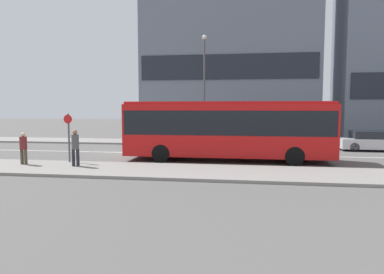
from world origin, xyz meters
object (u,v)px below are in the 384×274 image
at_px(parked_car_0, 370,141).
at_px(street_lamp, 204,79).
at_px(pedestrian_near_stop, 23,146).
at_px(pedestrian_down_pavement, 75,145).
at_px(bus_stop_sign, 69,134).
at_px(city_bus, 227,127).

bearing_deg(parked_car_0, street_lamp, 171.08).
height_order(pedestrian_near_stop, street_lamp, street_lamp).
distance_m(pedestrian_down_pavement, bus_stop_sign, 1.48).
bearing_deg(parked_car_0, pedestrian_down_pavement, -150.24).
height_order(parked_car_0, bus_stop_sign, bus_stop_sign).
distance_m(city_bus, pedestrian_down_pavement, 7.90).
distance_m(city_bus, bus_stop_sign, 8.29).
xyz_separation_m(pedestrian_down_pavement, bus_stop_sign, (-0.90, 1.08, 0.46)).
bearing_deg(bus_stop_sign, parked_car_0, 25.62).
bearing_deg(parked_car_0, bus_stop_sign, -154.38).
bearing_deg(pedestrian_near_stop, parked_car_0, -155.12).
bearing_deg(street_lamp, pedestrian_down_pavement, -113.59).
distance_m(pedestrian_down_pavement, street_lamp, 12.80).
height_order(city_bus, parked_car_0, city_bus).
bearing_deg(street_lamp, city_bus, -74.34).
bearing_deg(street_lamp, parked_car_0, -8.92).
relative_size(bus_stop_sign, street_lamp, 0.30).
height_order(parked_car_0, street_lamp, street_lamp).
distance_m(parked_car_0, pedestrian_near_stop, 21.25).
xyz_separation_m(pedestrian_near_stop, bus_stop_sign, (1.86, 0.98, 0.57)).
relative_size(city_bus, pedestrian_near_stop, 7.08).
bearing_deg(pedestrian_down_pavement, bus_stop_sign, 105.02).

